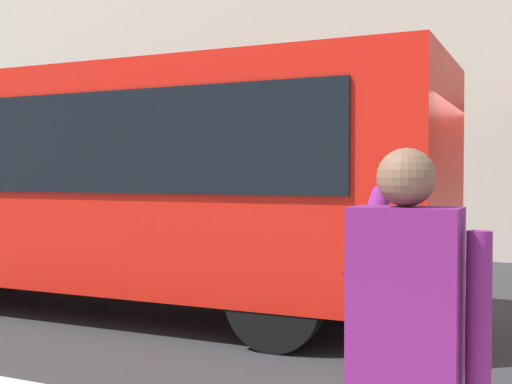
# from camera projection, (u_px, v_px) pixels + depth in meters

# --- Properties ---
(ground_plane) EXTENTS (60.00, 60.00, 0.00)m
(ground_plane) POSITION_uv_depth(u_px,v_px,m) (386.00, 328.00, 7.38)
(ground_plane) COLOR #2B2B2D
(red_bus) EXTENTS (9.05, 2.54, 3.08)m
(red_bus) POSITION_uv_depth(u_px,v_px,m) (98.00, 179.00, 8.61)
(red_bus) COLOR red
(red_bus) RESTS_ON ground_plane
(pedestrian_photographer) EXTENTS (0.53, 0.52, 1.70)m
(pedestrian_photographer) POSITION_uv_depth(u_px,v_px,m) (407.00, 337.00, 2.42)
(pedestrian_photographer) COLOR #4C4238
(pedestrian_photographer) RESTS_ON sidewalk_curb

